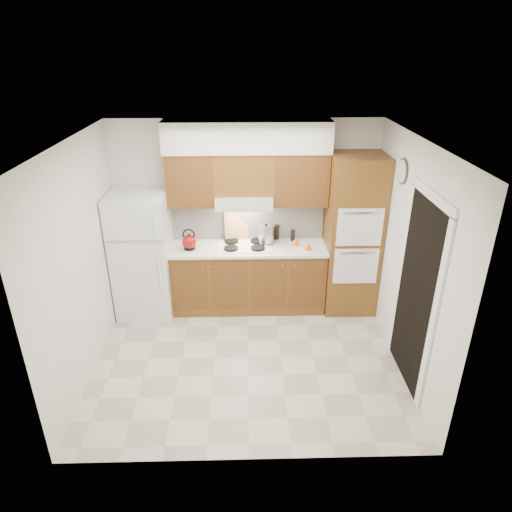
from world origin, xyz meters
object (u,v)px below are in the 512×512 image
(kettle, at_px, (189,242))
(fridge, at_px, (143,255))
(stock_pot, at_px, (266,234))
(oven_cabinet, at_px, (352,235))

(kettle, bearing_deg, fridge, 169.13)
(kettle, relative_size, stock_pot, 0.85)
(oven_cabinet, height_order, kettle, oven_cabinet)
(oven_cabinet, bearing_deg, fridge, -179.30)
(fridge, bearing_deg, oven_cabinet, 0.70)
(fridge, distance_m, kettle, 0.67)
(fridge, distance_m, stock_pot, 1.70)
(oven_cabinet, height_order, stock_pot, oven_cabinet)
(fridge, distance_m, oven_cabinet, 2.86)
(oven_cabinet, bearing_deg, stock_pot, 173.95)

